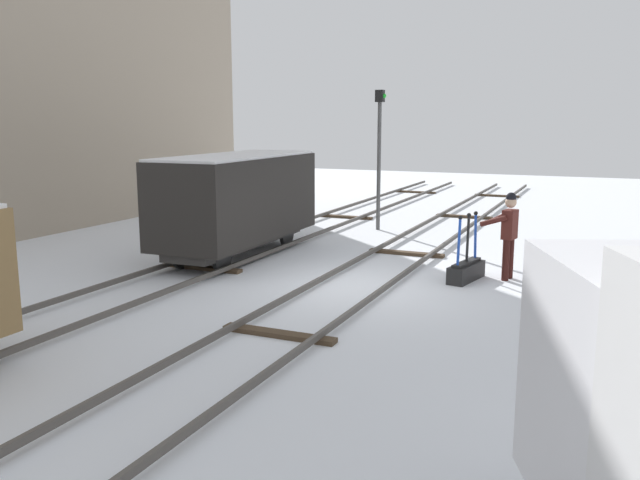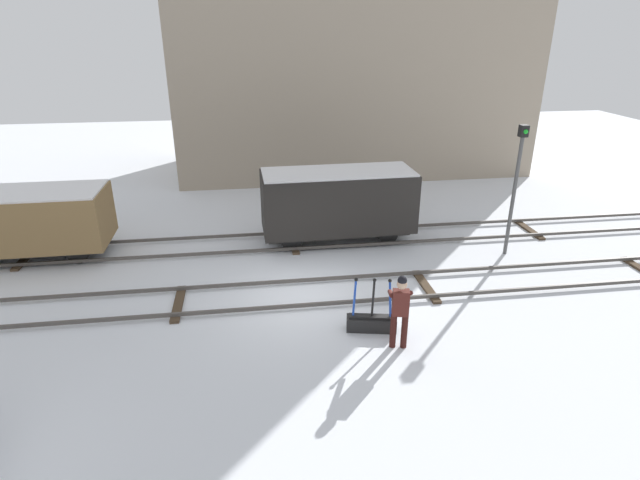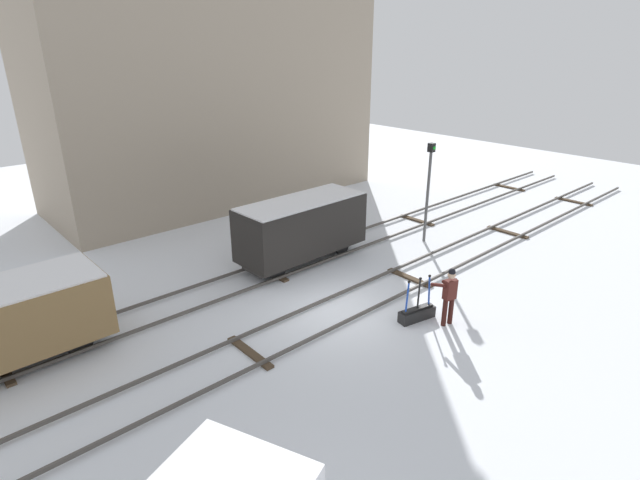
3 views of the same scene
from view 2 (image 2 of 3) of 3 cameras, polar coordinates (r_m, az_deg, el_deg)
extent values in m
plane|color=silver|center=(14.45, -1.56, -6.30)|extent=(60.00, 60.00, 0.00)
cube|color=#4C4742|center=(13.76, -1.21, -7.28)|extent=(44.00, 0.07, 0.10)
cube|color=#4C4742|center=(15.02, -1.89, -4.53)|extent=(44.00, 0.07, 0.10)
cube|color=#423323|center=(14.51, -15.60, -6.90)|extent=(0.24, 1.94, 0.08)
cube|color=#423323|center=(15.18, 11.81, -5.11)|extent=(0.24, 1.94, 0.08)
cube|color=#4C4742|center=(17.11, -2.76, -0.95)|extent=(44.00, 0.07, 0.10)
cube|color=#4C4742|center=(18.43, -3.20, 0.85)|extent=(44.00, 0.07, 0.10)
cube|color=#423323|center=(19.23, -30.09, -1.72)|extent=(0.24, 1.94, 0.08)
cube|color=#423323|center=(17.81, -2.99, -0.28)|extent=(0.24, 1.94, 0.08)
cube|color=#423323|center=(20.47, 22.35, 1.12)|extent=(0.24, 1.94, 0.08)
cube|color=black|center=(12.93, 5.78, -9.33)|extent=(1.29, 0.60, 0.36)
cube|color=black|center=(12.82, 5.81, -8.53)|extent=(1.13, 0.42, 0.06)
cylinder|color=#1E47B7|center=(12.55, 3.89, -6.57)|extent=(0.12, 0.08, 1.05)
sphere|color=black|center=(12.30, 4.07, -4.45)|extent=(0.09, 0.09, 0.09)
cylinder|color=black|center=(12.57, 5.97, -6.61)|extent=(0.10, 0.07, 1.05)
sphere|color=black|center=(12.32, 6.14, -4.49)|extent=(0.09, 0.09, 0.09)
cylinder|color=#1E47B7|center=(12.59, 7.88, -6.65)|extent=(0.13, 0.08, 1.05)
sphere|color=black|center=(12.34, 7.85, -4.53)|extent=(0.09, 0.09, 0.09)
cylinder|color=#351511|center=(12.24, 8.21, -10.02)|extent=(0.15, 0.15, 0.89)
cylinder|color=#351511|center=(12.27, 9.43, -10.03)|extent=(0.15, 0.15, 0.89)
cube|color=#4C1E19|center=(11.86, 9.04, -6.96)|extent=(0.42, 0.31, 0.63)
sphere|color=tan|center=(11.64, 9.19, -4.93)|extent=(0.24, 0.24, 0.24)
sphere|color=black|center=(11.59, 9.22, -4.50)|extent=(0.22, 0.22, 0.22)
cylinder|color=#4C1E19|center=(12.05, 7.95, -5.97)|extent=(0.23, 0.60, 0.30)
cylinder|color=#4C1E19|center=(12.05, 9.97, -5.86)|extent=(0.22, 0.58, 0.38)
cylinder|color=#4C4C4C|center=(17.46, 20.85, 4.44)|extent=(0.12, 0.12, 3.92)
cube|color=black|center=(16.95, 21.87, 11.29)|extent=(0.24, 0.24, 0.36)
sphere|color=green|center=(16.84, 22.08, 11.20)|extent=(0.14, 0.14, 0.14)
cube|color=gray|center=(27.03, 3.57, 21.12)|extent=(17.24, 6.74, 12.41)
cube|color=#2D2B28|center=(17.86, 1.97, 1.06)|extent=(4.95, 1.29, 0.20)
cube|color=black|center=(17.48, 2.02, 4.39)|extent=(5.23, 2.08, 1.99)
cube|color=white|center=(17.18, 2.06, 7.64)|extent=(5.12, 2.00, 0.06)
cylinder|color=black|center=(17.15, -3.20, -0.11)|extent=(0.70, 0.12, 0.70)
cylinder|color=black|center=(18.14, -3.59, 1.21)|extent=(0.70, 0.12, 0.70)
cylinder|color=black|center=(17.79, 7.63, 0.59)|extent=(0.70, 0.12, 0.70)
cylinder|color=black|center=(18.75, 6.70, 1.83)|extent=(0.70, 0.12, 0.70)
cube|color=#2D2B28|center=(19.07, -30.05, -0.72)|extent=(5.06, 1.35, 0.20)
cube|color=olive|center=(18.75, -30.62, 1.98)|extent=(5.33, 2.24, 1.73)
cube|color=white|center=(18.50, -31.17, 4.56)|extent=(5.22, 2.15, 0.06)
cylinder|color=black|center=(17.97, -25.55, -1.33)|extent=(0.70, 0.10, 0.70)
cylinder|color=black|center=(19.04, -24.61, 0.15)|extent=(0.70, 0.10, 0.70)
camera|label=1|loc=(14.01, -59.24, -3.88)|focal=36.99mm
camera|label=3|loc=(8.87, -84.51, 9.33)|focal=27.82mm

